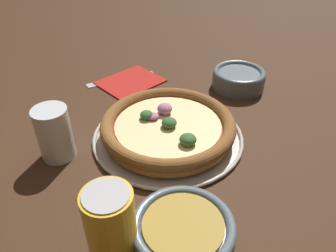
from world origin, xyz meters
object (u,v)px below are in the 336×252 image
(drinking_cup, at_px, (54,133))
(fork, at_px, (117,80))
(pizza_tray, at_px, (168,136))
(napkin, at_px, (130,81))
(bowl_far, at_px, (239,78))
(pizza, at_px, (168,126))
(bowl_near, at_px, (183,233))
(beverage_can, at_px, (111,228))

(drinking_cup, height_order, fork, drinking_cup)
(pizza_tray, height_order, napkin, pizza_tray)
(bowl_far, distance_m, napkin, 0.28)
(pizza, distance_m, drinking_cup, 0.22)
(bowl_far, relative_size, drinking_cup, 1.27)
(napkin, bearing_deg, pizza, 94.19)
(bowl_near, relative_size, bowl_far, 1.10)
(pizza, distance_m, napkin, 0.26)
(bowl_far, distance_m, drinking_cup, 0.47)
(pizza_tray, height_order, beverage_can, beverage_can)
(pizza, relative_size, bowl_far, 2.06)
(drinking_cup, height_order, napkin, drinking_cup)
(bowl_near, relative_size, fork, 0.78)
(pizza_tray, height_order, bowl_far, bowl_far)
(fork, bearing_deg, bowl_near, 81.36)
(bowl_far, bearing_deg, beverage_can, 43.74)
(bowl_near, xyz_separation_m, drinking_cup, (0.16, -0.26, 0.02))
(pizza_tray, height_order, drinking_cup, drinking_cup)
(bowl_near, height_order, bowl_far, bowl_near)
(bowl_near, xyz_separation_m, napkin, (-0.04, -0.50, -0.02))
(drinking_cup, distance_m, fork, 0.32)
(napkin, bearing_deg, drinking_cup, 50.99)
(fork, bearing_deg, napkin, 134.05)
(fork, relative_size, beverage_can, 1.51)
(drinking_cup, distance_m, napkin, 0.32)
(bowl_far, xyz_separation_m, fork, (0.29, -0.14, -0.02))
(pizza_tray, relative_size, beverage_can, 2.47)
(bowl_near, relative_size, napkin, 0.76)
(pizza_tray, relative_size, drinking_cup, 2.96)
(pizza, xyz_separation_m, bowl_near, (0.06, 0.24, -0.00))
(pizza, bearing_deg, fork, -79.86)
(drinking_cup, relative_size, napkin, 0.54)
(pizza_tray, distance_m, drinking_cup, 0.22)
(bowl_near, relative_size, drinking_cup, 1.40)
(pizza_tray, bearing_deg, pizza, -15.93)
(pizza, relative_size, bowl_near, 1.87)
(pizza, height_order, bowl_far, pizza)
(bowl_far, bearing_deg, bowl_near, 52.59)
(pizza, bearing_deg, bowl_near, 76.26)
(pizza_tray, distance_m, fork, 0.29)
(pizza_tray, bearing_deg, drinking_cup, -4.12)
(bowl_near, distance_m, beverage_can, 0.10)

